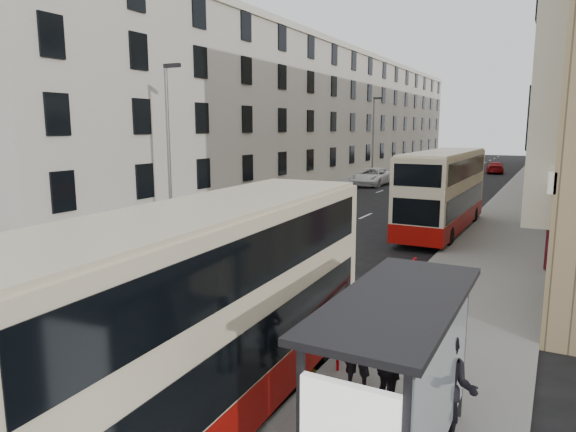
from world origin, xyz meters
The scene contains 20 objects.
ground centered at (0.00, 0.00, 0.00)m, with size 200.00×200.00×0.00m, color black.
pavement_right centered at (8.00, 30.00, 0.07)m, with size 4.00×120.00×0.15m, color slate.
pavement_left centered at (-7.50, 30.00, 0.07)m, with size 3.00×120.00×0.15m, color slate.
kerb_right centered at (6.00, 30.00, 0.07)m, with size 0.25×120.00×0.15m, color gray.
kerb_left centered at (-6.00, 30.00, 0.07)m, with size 0.25×120.00×0.15m, color gray.
road_markings centered at (0.00, 45.00, 0.01)m, with size 10.00×110.00×0.01m, color silver, non-canonical shape.
terrace_left centered at (-13.43, 45.50, 6.52)m, with size 9.18×79.00×13.25m.
bus_shelter centered at (8.34, -0.39, 2.14)m, with size 1.65×4.25×2.70m.
guard_railing centered at (6.25, 5.75, 0.86)m, with size 0.06×6.56×1.01m.
street_lamp_near centered at (-6.35, 12.00, 4.64)m, with size 0.93×0.18×8.00m.
street_lamp_far centered at (-6.35, 42.00, 4.64)m, with size 0.93×0.18×8.00m.
double_decker_front centered at (4.86, -0.18, 2.01)m, with size 2.74×9.99×3.95m.
double_decker_rear centered at (5.00, 19.24, 2.08)m, with size 2.51×10.29×4.09m.
pedestrian_near centered at (6.87, 1.99, 1.00)m, with size 0.62×0.41×1.70m, color black.
pedestrian_mid centered at (8.80, 0.88, 1.11)m, with size 0.93×0.73×1.92m, color black.
pedestrian_far centered at (7.68, 1.46, 0.99)m, with size 0.98×0.41×1.68m, color black.
white_van centered at (-5.09, 38.06, 0.80)m, with size 2.64×5.73×1.59m, color white.
car_silver centered at (-4.76, 51.71, 0.64)m, with size 1.51×3.74×1.28m, color #B7B9C0.
car_dark centered at (-2.95, 67.78, 0.73)m, with size 1.54×4.42×1.46m, color black.
car_red centered at (3.42, 57.02, 0.66)m, with size 1.85×4.55×1.32m, color #9F0C0E.
Camera 1 is at (10.09, -7.00, 5.25)m, focal length 32.00 mm.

